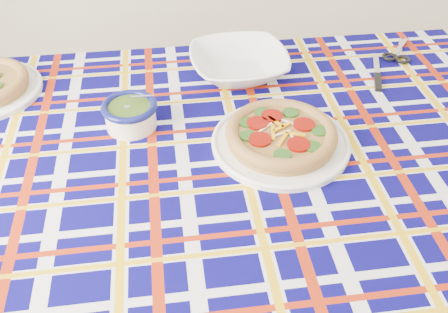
{
  "coord_description": "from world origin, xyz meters",
  "views": [
    {
      "loc": [
        -0.57,
        -0.57,
        1.65
      ],
      "look_at": [
        -0.41,
        0.35,
        0.86
      ],
      "focal_mm": 40.0,
      "sensor_mm": 36.0,
      "label": 1
    }
  ],
  "objects": [
    {
      "name": "serving_bowl",
      "position": [
        -0.29,
        0.76,
        0.88
      ],
      "size": [
        0.31,
        0.31,
        0.07
      ],
      "primitive_type": "imported",
      "rotation": [
        0.0,
        0.0,
        0.04
      ],
      "color": "white",
      "rests_on": "tablecloth"
    },
    {
      "name": "kitchen_scissors",
      "position": [
        0.27,
        0.82,
        0.85
      ],
      "size": [
        0.19,
        0.22,
        0.02
      ],
      "primitive_type": null,
      "rotation": [
        0.0,
        0.0,
        0.96
      ],
      "color": "silver",
      "rests_on": "tablecloth"
    },
    {
      "name": "table_knife",
      "position": [
        0.15,
        0.73,
        0.85
      ],
      "size": [
        0.11,
        0.24,
        0.01
      ],
      "primitive_type": null,
      "rotation": [
        0.0,
        0.0,
        1.21
      ],
      "color": "silver",
      "rests_on": "tablecloth"
    },
    {
      "name": "tablecloth",
      "position": [
        -0.43,
        0.4,
        0.78
      ],
      "size": [
        1.86,
        1.21,
        0.12
      ],
      "primitive_type": null,
      "rotation": [
        0.0,
        0.0,
        -0.03
      ],
      "color": "#070450",
      "rests_on": "dining_table"
    },
    {
      "name": "dining_table",
      "position": [
        -0.43,
        0.4,
        0.76
      ],
      "size": [
        1.82,
        1.18,
        0.84
      ],
      "rotation": [
        0.0,
        0.0,
        -0.03
      ],
      "color": "brown",
      "rests_on": "floor"
    },
    {
      "name": "main_focaccia_plate",
      "position": [
        -0.26,
        0.39,
        0.88
      ],
      "size": [
        0.41,
        0.41,
        0.07
      ],
      "primitive_type": null,
      "rotation": [
        0.0,
        0.0,
        0.14
      ],
      "color": "olive",
      "rests_on": "tablecloth"
    },
    {
      "name": "pesto_bowl",
      "position": [
        -0.63,
        0.54,
        0.89
      ],
      "size": [
        0.17,
        0.17,
        0.09
      ],
      "primitive_type": null,
      "rotation": [
        0.0,
        0.0,
        -0.13
      ],
      "color": "#263F11",
      "rests_on": "tablecloth"
    }
  ]
}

